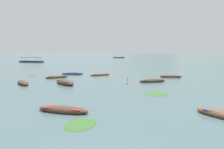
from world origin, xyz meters
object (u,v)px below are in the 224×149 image
Objects in this scene: rowboat_9 at (171,76)px; ferry_0 at (119,57)px; rowboat_7 at (63,110)px; ferry_1 at (31,61)px; rowboat_6 at (152,81)px; rowboat_10 at (100,75)px; mooring_buoy at (127,83)px; rowboat_2 at (57,77)px; rowboat_0 at (23,83)px; rowboat_4 at (72,74)px; rowboat_1 at (65,82)px.

ferry_0 is (-2.19, 122.23, 0.24)m from rowboat_9.
rowboat_7 is 0.38× the size of ferry_1.
ferry_1 is (-44.22, -70.16, -0.00)m from ferry_0.
rowboat_6 is 1.03× the size of rowboat_10.
mooring_buoy is (-3.90, -1.07, -0.10)m from rowboat_6.
rowboat_9 is at bearing 52.11° from rowboat_7.
rowboat_2 is 20.31m from rowboat_9.
rowboat_10 is at bearing 85.24° from rowboat_7.
rowboat_9 is 0.95× the size of rowboat_10.
ferry_0 reaches higher than rowboat_6.
rowboat_0 is 14.80m from mooring_buoy.
rowboat_2 is at bearing -179.79° from rowboat_9.
rowboat_9 is at bearing -14.66° from rowboat_4.
rowboat_2 is at bearing -98.42° from ferry_0.
rowboat_10 is (5.72, -1.77, -0.02)m from rowboat_4.
rowboat_10 is (-12.80, 3.07, -0.05)m from rowboat_9.
ferry_1 reaches higher than rowboat_4.
rowboat_4 is 1.03× the size of rowboat_6.
rowboat_1 is 0.46× the size of ferry_0.
rowboat_1 is 1.13× the size of rowboat_9.
rowboat_7 is at bearing -54.74° from rowboat_0.
rowboat_9 reaches higher than rowboat_4.
rowboat_10 is 0.43× the size of ferry_0.
rowboat_7 is 23.81m from rowboat_9.
ferry_0 is at bearing 87.21° from mooring_buoy.
mooring_buoy reaches higher than rowboat_2.
rowboat_4 is at bearing -59.44° from ferry_1.
rowboat_0 is 0.86× the size of rowboat_1.
rowboat_7 is 77.66m from ferry_1.
rowboat_9 reaches higher than rowboat_10.
rowboat_6 is at bearing -132.43° from rowboat_9.
rowboat_1 is at bearing -65.78° from rowboat_2.
rowboat_7 is (2.74, -12.16, -0.09)m from rowboat_1.
rowboat_6 is (15.76, -4.90, -0.01)m from rowboat_2.
rowboat_7 is at bearing -127.89° from rowboat_9.
rowboat_2 is 0.97× the size of rowboat_7.
rowboat_7 is at bearing -77.31° from rowboat_1.
rowboat_1 reaches higher than rowboat_6.
rowboat_10 is (4.56, 9.70, -0.10)m from rowboat_1.
rowboat_2 is 0.37× the size of ferry_1.
ferry_1 is (-27.89, 47.23, 0.26)m from rowboat_4.
ferry_0 is 0.87× the size of ferry_1.
rowboat_10 is at bearing 22.77° from rowboat_2.
mooring_buoy is (8.91, 0.57, -0.17)m from rowboat_1.
ferry_0 reaches higher than rowboat_1.
rowboat_0 is at bearing -68.45° from ferry_1.
rowboat_10 is 59.42m from ferry_1.
ferry_0 is at bearing 80.72° from rowboat_0.
rowboat_2 is 16.50m from rowboat_6.
rowboat_9 reaches higher than rowboat_6.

